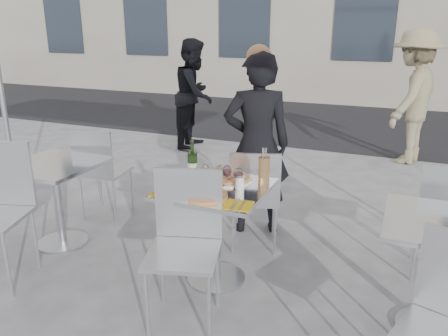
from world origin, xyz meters
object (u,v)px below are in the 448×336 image
at_px(side_chair_rfar, 447,213).
at_px(wineglass_white_b, 220,172).
at_px(sugar_shaker, 240,182).
at_px(wineglass_red_b, 238,175).
at_px(pedestrian_a, 195,94).
at_px(pedestrian_b, 412,97).
at_px(pizza_far, 230,178).
at_px(salad_plate, 210,181).
at_px(napkin_right, 238,205).
at_px(main_table, 216,214).
at_px(side_chair_lfar, 99,166).
at_px(pizza_near, 205,195).
at_px(woman_diner, 257,145).
at_px(chair_near, 186,234).
at_px(wineglass_red_a, 227,172).
at_px(napkin_left, 165,193).
at_px(side_table_right, 444,255).
at_px(side_table_left, 56,186).
at_px(wine_bottle, 193,164).
at_px(chair_far, 255,192).
at_px(wineglass_white_a, 205,170).

relative_size(side_chair_rfar, wineglass_white_b, 5.91).
relative_size(sugar_shaker, wineglass_red_b, 0.68).
bearing_deg(pedestrian_a, pedestrian_b, -90.08).
height_order(pizza_far, salad_plate, salad_plate).
distance_m(wineglass_white_b, napkin_right, 0.40).
bearing_deg(main_table, pizza_far, 79.26).
xyz_separation_m(main_table, pizza_far, (0.03, 0.18, 0.23)).
height_order(side_chair_lfar, pizza_near, side_chair_lfar).
xyz_separation_m(main_table, napkin_right, (0.27, -0.25, 0.21)).
relative_size(woman_diner, pizza_near, 5.52).
xyz_separation_m(chair_near, side_chair_lfar, (-1.50, 1.02, -0.03)).
bearing_deg(wineglass_red_a, pedestrian_a, 120.14).
distance_m(woman_diner, pedestrian_a, 3.19).
relative_size(sugar_shaker, napkin_left, 0.53).
height_order(pizza_far, wineglass_white_b, wineglass_white_b).
height_order(sugar_shaker, wineglass_red_a, wineglass_red_a).
distance_m(woman_diner, salad_plate, 0.94).
xyz_separation_m(main_table, pedestrian_b, (1.22, 3.91, 0.38)).
distance_m(side_table_right, pizza_far, 1.49).
bearing_deg(pedestrian_a, side_table_left, 179.67).
relative_size(side_table_right, salad_plate, 3.41).
height_order(side_chair_lfar, side_chair_rfar, same).
xyz_separation_m(side_table_left, side_table_right, (3.00, 0.00, 0.00)).
xyz_separation_m(side_chair_lfar, pizza_far, (1.55, -0.41, 0.21)).
distance_m(chair_near, pizza_far, 0.64).
bearing_deg(napkin_right, woman_diner, 96.52).
relative_size(pedestrian_a, wine_bottle, 5.73).
relative_size(chair_far, pedestrian_a, 0.53).
xyz_separation_m(wineglass_red_b, napkin_left, (-0.43, -0.27, -0.11)).
bearing_deg(napkin_right, wineglass_white_b, 124.35).
bearing_deg(wineglass_red_a, napkin_left, -138.63).
bearing_deg(side_chair_rfar, wine_bottle, 15.52).
xyz_separation_m(side_chair_rfar, napkin_left, (-1.82, -0.90, 0.20)).
relative_size(pizza_far, sugar_shaker, 3.11).
xyz_separation_m(pedestrian_a, napkin_right, (2.21, -3.75, -0.09)).
xyz_separation_m(side_table_right, salad_plate, (-1.55, 0.01, 0.25)).
relative_size(pizza_near, salad_plate, 1.36).
bearing_deg(pizza_near, wine_bottle, 129.41).
distance_m(wineglass_red_a, napkin_right, 0.38).
height_order(side_chair_rfar, wineglass_white_a, side_chair_rfar).
bearing_deg(woman_diner, sugar_shaker, 77.53).
bearing_deg(pizza_far, pizza_near, -93.37).
relative_size(main_table, side_chair_lfar, 0.81).
relative_size(chair_far, wineglass_red_a, 5.71).
relative_size(pedestrian_b, napkin_left, 9.07).
xyz_separation_m(pizza_near, wineglass_red_b, (0.15, 0.22, 0.10)).
xyz_separation_m(wine_bottle, wineglass_red_b, (0.40, -0.09, -0.00)).
relative_size(chair_far, wineglass_white_b, 5.71).
bearing_deg(side_table_left, wine_bottle, 5.04).
relative_size(side_table_right, pizza_near, 2.50).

